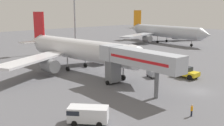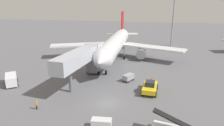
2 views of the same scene
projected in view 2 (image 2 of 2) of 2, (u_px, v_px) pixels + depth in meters
ground_plane at (107, 104)px, 34.83m from camera, size 300.00×300.00×0.00m
airplane_at_gate at (115, 44)px, 60.36m from camera, size 40.93×41.63×13.39m
jet_bridge at (82, 58)px, 42.58m from camera, size 4.84×17.46×7.35m
pushback_tug at (150, 87)px, 38.82m from camera, size 2.99×5.46×2.34m
service_van_mid_right at (11, 79)px, 42.58m from camera, size 4.71×5.15×2.11m
baggage_cart_near_right at (101, 123)px, 27.89m from camera, size 2.85×1.53×1.36m
baggage_cart_far_right at (128, 77)px, 44.60m from camera, size 2.47×3.03×1.49m
ground_crew_worker_foreground at (36, 105)px, 32.73m from camera, size 0.40×0.40×1.60m
safety_cone_alpha at (152, 78)px, 45.36m from camera, size 0.50×0.50×0.77m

